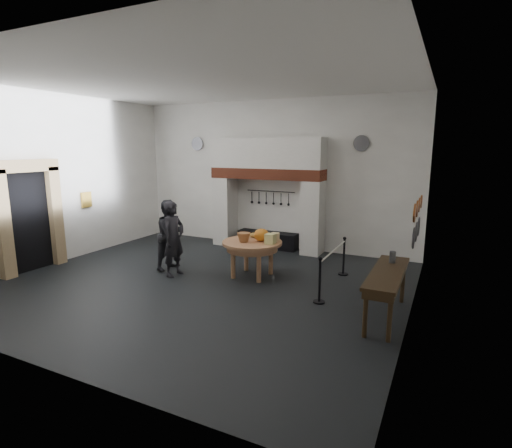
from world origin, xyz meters
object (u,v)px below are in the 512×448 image
at_px(barrier_post_far, 344,257).
at_px(visitor_near, 174,239).
at_px(iron_range, 268,240).
at_px(side_table, 388,273).
at_px(visitor_far, 171,235).
at_px(work_table, 252,243).
at_px(barrier_post_near, 320,281).

bearing_deg(barrier_post_far, visitor_near, -153.69).
relative_size(iron_range, visitor_near, 1.04).
xyz_separation_m(iron_range, side_table, (4.10, -3.81, 0.62)).
distance_m(iron_range, barrier_post_far, 3.24).
xyz_separation_m(iron_range, visitor_far, (-1.34, -3.08, 0.65)).
distance_m(work_table, barrier_post_far, 2.28).
distance_m(work_table, barrier_post_near, 2.21).
bearing_deg(visitor_near, iron_range, -10.95).
relative_size(visitor_near, barrier_post_near, 2.03).
distance_m(barrier_post_near, barrier_post_far, 2.00).
relative_size(barrier_post_near, barrier_post_far, 1.00).
relative_size(visitor_near, barrier_post_far, 2.03).
relative_size(iron_range, work_table, 1.32).
bearing_deg(visitor_near, barrier_post_near, -88.29).
bearing_deg(barrier_post_far, side_table, -58.87).
height_order(visitor_far, side_table, visitor_far).
height_order(visitor_near, side_table, visitor_near).
height_order(side_table, barrier_post_near, same).
bearing_deg(work_table, side_table, -18.31).
xyz_separation_m(iron_range, barrier_post_near, (2.79, -3.64, 0.20)).
bearing_deg(work_table, visitor_near, -156.64).
relative_size(work_table, visitor_near, 0.79).
bearing_deg(iron_range, barrier_post_far, -30.39).
relative_size(iron_range, barrier_post_far, 2.11).
height_order(iron_range, side_table, side_table).
distance_m(visitor_far, barrier_post_far, 4.39).
bearing_deg(visitor_near, side_table, -89.61).
relative_size(work_table, barrier_post_far, 1.60).
bearing_deg(barrier_post_far, barrier_post_near, -90.00).
height_order(iron_range, work_table, work_table).
xyz_separation_m(visitor_near, side_table, (5.04, -0.33, -0.04)).
xyz_separation_m(side_table, barrier_post_far, (-1.31, 2.17, -0.42)).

